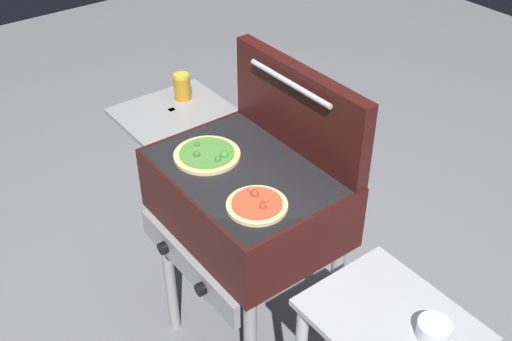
{
  "coord_description": "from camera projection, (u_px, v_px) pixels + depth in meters",
  "views": [
    {
      "loc": [
        1.31,
        -0.96,
        2.06
      ],
      "look_at": [
        0.05,
        0.0,
        0.92
      ],
      "focal_mm": 42.83,
      "sensor_mm": 36.0,
      "label": 1
    }
  ],
  "objects": [
    {
      "name": "grill",
      "position": [
        244.0,
        201.0,
        2.09
      ],
      "size": [
        0.96,
        0.53,
        0.9
      ],
      "color": "#38110F",
      "rests_on": "ground_plane"
    },
    {
      "name": "sauce_jar",
      "position": [
        182.0,
        87.0,
        2.35
      ],
      "size": [
        0.07,
        0.07,
        0.1
      ],
      "color": "#B77A1E",
      "rests_on": "grill"
    },
    {
      "name": "pizza_pepperoni",
      "position": [
        257.0,
        204.0,
        1.83
      ],
      "size": [
        0.19,
        0.19,
        0.04
      ],
      "color": "beige",
      "rests_on": "grill"
    },
    {
      "name": "topping_bowl_near",
      "position": [
        434.0,
        330.0,
        1.59
      ],
      "size": [
        0.09,
        0.09,
        0.04
      ],
      "color": "silver",
      "rests_on": "prep_table"
    },
    {
      "name": "pizza_veggie",
      "position": [
        207.0,
        154.0,
        2.05
      ],
      "size": [
        0.23,
        0.23,
        0.04
      ],
      "color": "#E0C17F",
      "rests_on": "grill"
    },
    {
      "name": "grill_lid_open",
      "position": [
        299.0,
        108.0,
        2.02
      ],
      "size": [
        0.63,
        0.08,
        0.3
      ],
      "color": "#38110F",
      "rests_on": "grill"
    }
  ]
}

